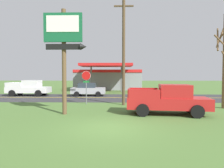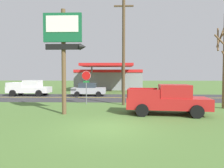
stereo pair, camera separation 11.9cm
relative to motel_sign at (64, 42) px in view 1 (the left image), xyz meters
name	(u,v)px [view 1 (the left image)]	position (x,y,z in m)	size (l,w,h in m)	color
ground_plane	(108,128)	(2.96, -3.26, -4.71)	(180.00, 180.00, 0.00)	#4C7033
road_asphalt	(113,98)	(2.96, 9.74, -4.70)	(140.00, 8.00, 0.02)	#333335
road_centre_line	(113,98)	(2.96, 9.74, -4.68)	(126.00, 0.20, 0.01)	gold
motel_sign	(64,42)	(0.00, 0.00, 0.00)	(2.75, 0.54, 6.85)	brown
stop_sign	(86,81)	(0.67, 4.60, -2.68)	(0.80, 0.08, 2.95)	slate
utility_pole	(124,45)	(3.97, 4.30, 0.48)	(1.85, 0.26, 9.77)	brown
gas_station	(108,79)	(1.74, 23.79, -2.76)	(12.00, 11.50, 4.40)	gray
pickup_red_parked_on_lawn	(168,100)	(6.77, 0.25, -3.74)	(5.40, 2.71, 1.96)	red
pickup_white_on_road	(29,88)	(-7.69, 11.74, -3.74)	(5.20, 2.24, 1.96)	silver
car_silver_mid_lane	(88,89)	(-0.22, 11.74, -3.88)	(4.20, 2.00, 1.64)	#A8AAAF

